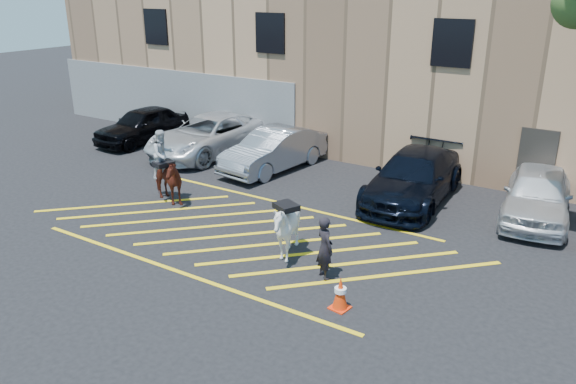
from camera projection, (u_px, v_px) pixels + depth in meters
The scene contains 12 objects.
ground at pixel (250, 231), 15.43m from camera, with size 90.00×90.00×0.00m, color black.
car_black_suv at pixel (143, 125), 23.78m from camera, with size 1.76×4.38×1.49m, color black.
car_white_pickup at pixel (210, 135), 22.07m from camera, with size 2.56×5.55×1.54m, color silver.
car_silver_sedan at pixel (274, 150), 20.25m from camera, with size 1.57×4.51×1.48m, color gray.
car_blue_suv at pixel (414, 177), 17.36m from camera, with size 2.13×5.24×1.52m, color black.
car_white_suv at pixel (537, 194), 16.00m from camera, with size 1.77×4.40×1.50m, color silver.
handler at pixel (325, 248), 12.74m from camera, with size 0.55×0.36×1.51m, color black.
warehouse at pixel (415, 52), 23.64m from camera, with size 32.42×10.20×7.30m.
hatching_zone at pixel (244, 234), 15.20m from camera, with size 12.60×5.12×0.01m.
mounted_bay at pixel (164, 173), 17.16m from camera, with size 1.89×1.24×2.29m.
saddled_white at pixel (286, 229), 13.67m from camera, with size 1.70×1.78×1.53m.
traffic_cone at pixel (340, 293), 11.64m from camera, with size 0.43×0.43×0.73m.
Camera 1 is at (8.44, -11.32, 6.41)m, focal length 35.00 mm.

